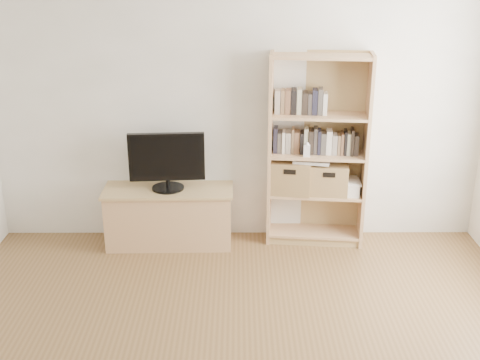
{
  "coord_description": "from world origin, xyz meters",
  "views": [
    {
      "loc": [
        -0.0,
        -2.82,
        2.58
      ],
      "look_at": [
        0.01,
        1.9,
        0.78
      ],
      "focal_mm": 45.0,
      "sensor_mm": 36.0,
      "label": 1
    }
  ],
  "objects_px": {
    "baby_monitor": "(307,151)",
    "laptop": "(312,160)",
    "basket_left": "(290,176)",
    "basket_right": "(328,178)",
    "bookshelf": "(317,151)",
    "tv_stand": "(169,217)",
    "television": "(167,161)"
  },
  "relations": [
    {
      "from": "baby_monitor",
      "to": "laptop",
      "type": "relative_size",
      "value": 0.34
    },
    {
      "from": "basket_left",
      "to": "basket_right",
      "type": "distance_m",
      "value": 0.34
    },
    {
      "from": "basket_left",
      "to": "bookshelf",
      "type": "bearing_deg",
      "value": 3.88
    },
    {
      "from": "baby_monitor",
      "to": "basket_right",
      "type": "distance_m",
      "value": 0.37
    },
    {
      "from": "tv_stand",
      "to": "bookshelf",
      "type": "bearing_deg",
      "value": 1.43
    },
    {
      "from": "baby_monitor",
      "to": "basket_left",
      "type": "relative_size",
      "value": 0.3
    },
    {
      "from": "television",
      "to": "laptop",
      "type": "relative_size",
      "value": 2.11
    },
    {
      "from": "tv_stand",
      "to": "television",
      "type": "height_order",
      "value": "television"
    },
    {
      "from": "bookshelf",
      "to": "television",
      "type": "bearing_deg",
      "value": -171.87
    },
    {
      "from": "television",
      "to": "laptop",
      "type": "bearing_deg",
      "value": -2.36
    },
    {
      "from": "tv_stand",
      "to": "bookshelf",
      "type": "height_order",
      "value": "bookshelf"
    },
    {
      "from": "baby_monitor",
      "to": "basket_left",
      "type": "distance_m",
      "value": 0.32
    },
    {
      "from": "tv_stand",
      "to": "basket_right",
      "type": "height_order",
      "value": "basket_right"
    },
    {
      "from": "tv_stand",
      "to": "baby_monitor",
      "type": "relative_size",
      "value": 10.45
    },
    {
      "from": "basket_left",
      "to": "laptop",
      "type": "distance_m",
      "value": 0.25
    },
    {
      "from": "tv_stand",
      "to": "baby_monitor",
      "type": "height_order",
      "value": "baby_monitor"
    },
    {
      "from": "bookshelf",
      "to": "basket_right",
      "type": "bearing_deg",
      "value": -2.6
    },
    {
      "from": "baby_monitor",
      "to": "basket_right",
      "type": "bearing_deg",
      "value": 25.58
    },
    {
      "from": "television",
      "to": "basket_right",
      "type": "distance_m",
      "value": 1.48
    },
    {
      "from": "bookshelf",
      "to": "basket_left",
      "type": "relative_size",
      "value": 4.79
    },
    {
      "from": "television",
      "to": "baby_monitor",
      "type": "height_order",
      "value": "television"
    },
    {
      "from": "television",
      "to": "baby_monitor",
      "type": "relative_size",
      "value": 6.23
    },
    {
      "from": "bookshelf",
      "to": "tv_stand",
      "type": "bearing_deg",
      "value": -171.87
    },
    {
      "from": "television",
      "to": "basket_left",
      "type": "bearing_deg",
      "value": -0.12
    },
    {
      "from": "tv_stand",
      "to": "bookshelf",
      "type": "distance_m",
      "value": 1.5
    },
    {
      "from": "basket_left",
      "to": "basket_right",
      "type": "xyz_separation_m",
      "value": [
        0.34,
        -0.03,
        -0.01
      ]
    },
    {
      "from": "tv_stand",
      "to": "basket_left",
      "type": "bearing_deg",
      "value": 2.89
    },
    {
      "from": "tv_stand",
      "to": "baby_monitor",
      "type": "distance_m",
      "value": 1.41
    },
    {
      "from": "bookshelf",
      "to": "basket_left",
      "type": "xyz_separation_m",
      "value": [
        -0.24,
        0.02,
        -0.24
      ]
    },
    {
      "from": "tv_stand",
      "to": "television",
      "type": "bearing_deg",
      "value": 0.0
    },
    {
      "from": "bookshelf",
      "to": "basket_right",
      "type": "relative_size",
      "value": 5.12
    },
    {
      "from": "tv_stand",
      "to": "baby_monitor",
      "type": "xyz_separation_m",
      "value": [
        1.25,
        -0.03,
        0.66
      ]
    }
  ]
}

